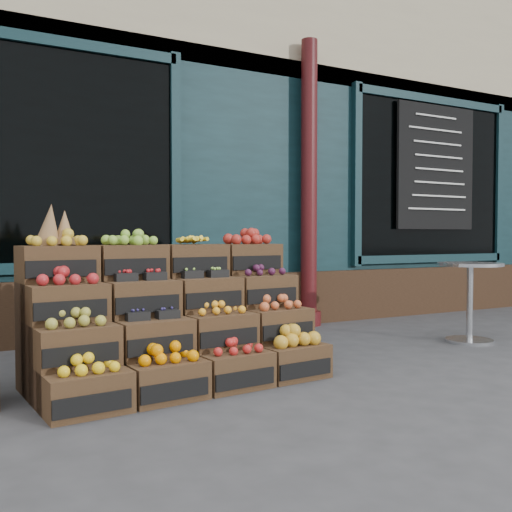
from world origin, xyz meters
name	(u,v)px	position (x,y,z in m)	size (l,w,h in m)	color
ground	(327,377)	(0.00, 0.00, 0.00)	(60.00, 60.00, 0.00)	#39393B
shop_facade	(129,143)	(0.00, 5.11, 2.40)	(12.00, 6.24, 4.80)	#0C262B
crate_display	(174,327)	(-1.00, 0.42, 0.38)	(2.03, 1.12, 1.22)	#432D1A
bistro_table	(470,293)	(1.97, 0.45, 0.47)	(0.60, 0.60, 0.76)	silver
shopkeeper	(51,241)	(-1.48, 2.66, 0.96)	(0.70, 0.46, 1.92)	#1B5E1D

